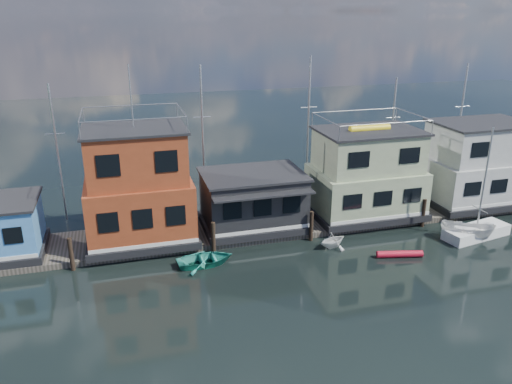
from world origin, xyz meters
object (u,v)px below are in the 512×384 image
object	(u,v)px
houseboat_white	(477,165)
dinghy_white	(333,240)
day_sailer	(476,231)
motorboat	(467,231)
red_kayak	(400,254)
dinghy_teal	(205,259)
houseboat_dark	(253,200)
houseboat_green	(366,175)
houseboat_red	(139,188)

from	to	relation	value
houseboat_white	dinghy_white	xyz separation A→B (m)	(-14.47, -4.23, -2.98)
day_sailer	motorboat	world-z (taller)	day_sailer
red_kayak	dinghy_teal	xyz separation A→B (m)	(-12.56, 2.45, 0.15)
red_kayak	dinghy_teal	world-z (taller)	dinghy_teal
day_sailer	dinghy_teal	distance (m)	19.55
houseboat_dark	motorboat	xyz separation A→B (m)	(14.16, -5.71, -1.72)
houseboat_green	red_kayak	world-z (taller)	houseboat_green
houseboat_white	dinghy_teal	xyz separation A→B (m)	(-23.35, -4.34, -3.16)
houseboat_dark	red_kayak	bearing A→B (deg)	-39.48
houseboat_green	houseboat_white	world-z (taller)	houseboat_green
houseboat_dark	day_sailer	world-z (taller)	day_sailer
houseboat_dark	day_sailer	bearing A→B (deg)	-19.80
dinghy_teal	motorboat	size ratio (longest dim) A/B	1.00
houseboat_white	day_sailer	bearing A→B (deg)	-124.99
houseboat_dark	day_sailer	distance (m)	16.24
houseboat_green	houseboat_white	xyz separation A→B (m)	(10.00, -0.00, -0.01)
red_kayak	dinghy_white	size ratio (longest dim) A/B	1.43
dinghy_white	motorboat	size ratio (longest dim) A/B	0.59
houseboat_dark	red_kayak	world-z (taller)	houseboat_dark
day_sailer	houseboat_dark	bearing A→B (deg)	149.70
houseboat_white	houseboat_red	bearing A→B (deg)	-180.00
houseboat_dark	dinghy_white	world-z (taller)	houseboat_dark
day_sailer	motorboat	distance (m)	1.06
day_sailer	motorboat	xyz separation A→B (m)	(-1.00, -0.25, 0.24)
houseboat_red	houseboat_white	world-z (taller)	houseboat_red
red_kayak	houseboat_white	bearing A→B (deg)	45.19
houseboat_red	red_kayak	bearing A→B (deg)	-22.71
houseboat_green	day_sailer	xyz separation A→B (m)	(6.17, -5.48, -3.09)
houseboat_red	motorboat	size ratio (longest dim) A/B	3.26
motorboat	houseboat_white	bearing A→B (deg)	-6.40
houseboat_white	red_kayak	size ratio (longest dim) A/B	2.75
day_sailer	dinghy_white	xyz separation A→B (m)	(-10.63, 1.25, 0.10)
houseboat_green	dinghy_white	size ratio (longest dim) A/B	3.94
red_kayak	dinghy_white	world-z (taller)	dinghy_white
motorboat	houseboat_dark	bearing A→B (deg)	101.84
day_sailer	dinghy_teal	world-z (taller)	day_sailer
houseboat_dark	dinghy_white	distance (m)	6.46
houseboat_green	dinghy_white	world-z (taller)	houseboat_green
houseboat_green	dinghy_white	distance (m)	6.84
houseboat_red	day_sailer	bearing A→B (deg)	-13.30
red_kayak	motorboat	distance (m)	6.06
houseboat_red	houseboat_dark	world-z (taller)	houseboat_red
houseboat_red	dinghy_white	distance (m)	13.69
houseboat_green	day_sailer	world-z (taller)	day_sailer
houseboat_dark	dinghy_teal	world-z (taller)	houseboat_dark
houseboat_red	day_sailer	xyz separation A→B (m)	(23.17, -5.48, -3.65)
dinghy_white	motorboat	bearing A→B (deg)	-117.30
day_sailer	dinghy_white	bearing A→B (deg)	162.78
houseboat_green	day_sailer	bearing A→B (deg)	-41.62
houseboat_red	houseboat_dark	size ratio (longest dim) A/B	1.60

